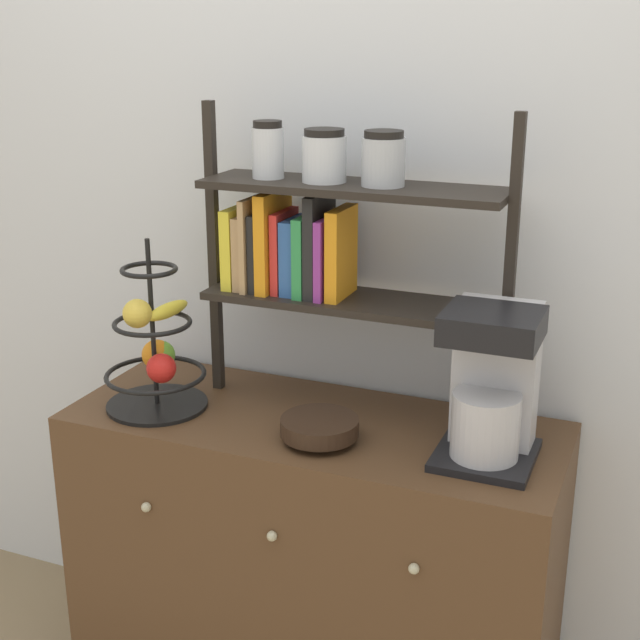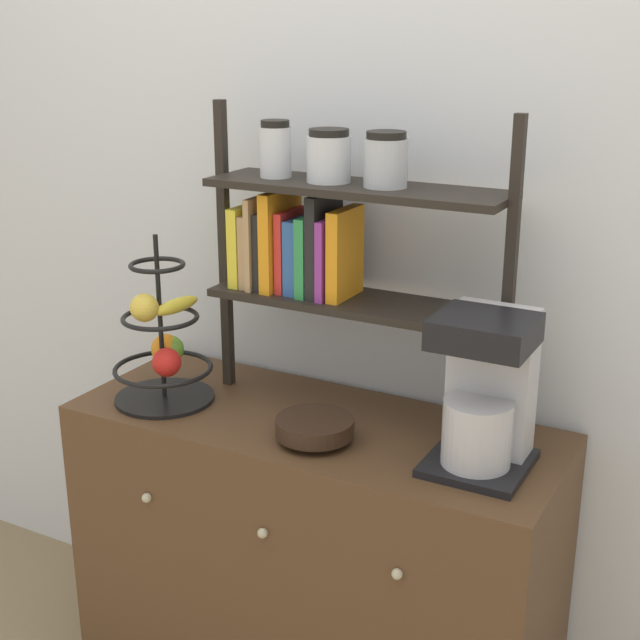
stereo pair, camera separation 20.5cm
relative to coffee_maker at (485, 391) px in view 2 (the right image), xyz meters
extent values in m
cube|color=silver|center=(-0.43, 0.30, 0.31)|extent=(7.00, 0.05, 2.60)
cube|color=#4C331E|center=(-0.43, 0.02, -0.58)|extent=(1.20, 0.47, 0.82)
sphere|color=#B2AD8C|center=(-0.76, -0.22, -0.35)|extent=(0.02, 0.02, 0.02)
sphere|color=#B2AD8C|center=(-0.43, -0.22, -0.35)|extent=(0.02, 0.02, 0.02)
sphere|color=#B2AD8C|center=(-0.10, -0.22, -0.35)|extent=(0.02, 0.02, 0.02)
cube|color=black|center=(0.00, -0.02, -0.16)|extent=(0.21, 0.22, 0.02)
cube|color=#B7B7BC|center=(0.00, 0.04, 0.01)|extent=(0.18, 0.09, 0.33)
cylinder|color=#B7B7BC|center=(0.00, -0.04, -0.08)|extent=(0.15, 0.15, 0.14)
cube|color=black|center=(0.00, -0.03, 0.14)|extent=(0.20, 0.18, 0.06)
cylinder|color=black|center=(-0.82, -0.05, -0.16)|extent=(0.25, 0.25, 0.01)
cylinder|color=black|center=(-0.82, -0.05, 0.05)|extent=(0.01, 0.01, 0.42)
torus|color=black|center=(-0.82, -0.05, -0.08)|extent=(0.25, 0.25, 0.01)
torus|color=black|center=(-0.82, -0.05, 0.05)|extent=(0.19, 0.19, 0.01)
torus|color=black|center=(-0.82, -0.05, 0.18)|extent=(0.14, 0.14, 0.01)
sphere|color=red|center=(-0.78, -0.09, -0.05)|extent=(0.07, 0.07, 0.07)
sphere|color=#6BAD33|center=(-0.83, -0.01, -0.05)|extent=(0.07, 0.07, 0.07)
sphere|color=orange|center=(-0.83, -0.02, -0.05)|extent=(0.08, 0.08, 0.08)
ellipsoid|color=yellow|center=(-0.80, -0.01, 0.07)|extent=(0.05, 0.15, 0.04)
sphere|color=gold|center=(-0.83, -0.09, 0.09)|extent=(0.07, 0.07, 0.07)
cylinder|color=black|center=(-0.37, -0.08, -0.16)|extent=(0.10, 0.10, 0.02)
cylinder|color=black|center=(-0.37, -0.08, -0.13)|extent=(0.18, 0.18, 0.04)
cube|color=black|center=(-0.74, 0.12, 0.20)|extent=(0.02, 0.02, 0.73)
cube|color=black|center=(0.00, 0.12, 0.20)|extent=(0.02, 0.02, 0.73)
cube|color=black|center=(-0.37, 0.12, 0.11)|extent=(0.71, 0.20, 0.02)
cube|color=black|center=(-0.37, 0.12, 0.38)|extent=(0.71, 0.20, 0.02)
cube|color=yellow|center=(-0.67, 0.12, 0.22)|extent=(0.03, 0.14, 0.20)
cube|color=tan|center=(-0.64, 0.12, 0.21)|extent=(0.02, 0.14, 0.18)
cube|color=tan|center=(-0.62, 0.12, 0.23)|extent=(0.02, 0.16, 0.23)
cube|color=black|center=(-0.60, 0.12, 0.21)|extent=(0.02, 0.14, 0.19)
cube|color=orange|center=(-0.57, 0.12, 0.24)|extent=(0.03, 0.16, 0.24)
cube|color=red|center=(-0.54, 0.12, 0.22)|extent=(0.02, 0.13, 0.20)
cube|color=#2D599E|center=(-0.51, 0.12, 0.21)|extent=(0.03, 0.13, 0.18)
cube|color=#2D8C47|center=(-0.48, 0.12, 0.22)|extent=(0.03, 0.15, 0.19)
cube|color=black|center=(-0.45, 0.12, 0.24)|extent=(0.03, 0.15, 0.24)
cube|color=#8C338C|center=(-0.43, 0.12, 0.22)|extent=(0.02, 0.15, 0.19)
cube|color=orange|center=(-0.39, 0.12, 0.23)|extent=(0.03, 0.14, 0.21)
cylinder|color=silver|center=(-0.58, 0.12, 0.45)|extent=(0.08, 0.08, 0.12)
cylinder|color=black|center=(-0.58, 0.12, 0.52)|extent=(0.07, 0.07, 0.02)
cylinder|color=silver|center=(-0.44, 0.12, 0.44)|extent=(0.10, 0.10, 0.10)
cylinder|color=black|center=(-0.44, 0.12, 0.50)|extent=(0.09, 0.09, 0.02)
cylinder|color=#ADB2B7|center=(-0.30, 0.12, 0.45)|extent=(0.10, 0.10, 0.11)
cylinder|color=black|center=(-0.30, 0.12, 0.51)|extent=(0.09, 0.09, 0.02)
camera|label=1|loc=(0.33, -1.78, 0.74)|focal=50.00mm
camera|label=2|loc=(0.52, -1.69, 0.74)|focal=50.00mm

